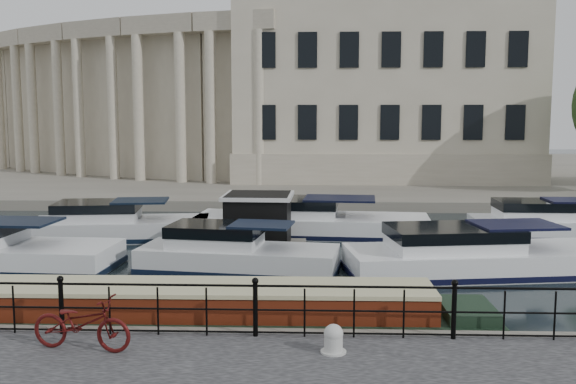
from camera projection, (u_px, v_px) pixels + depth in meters
The scene contains 9 objects.
ground_plane at pixel (264, 326), 15.38m from camera, with size 160.00×160.00×0.00m, color black.
far_bank at pixel (299, 171), 54.03m from camera, with size 120.00×42.00×0.55m, color #6B665B.
railing at pixel (255, 305), 13.00m from camera, with size 24.14×0.14×1.22m.
civic_building at pixel (285, 88), 49.00m from camera, with size 53.55×31.84×16.85m.
bicycle at pixel (82, 323), 12.24m from camera, with size 0.70×2.01×1.06m, color #450D0C.
mooring_bollard at pixel (333, 339), 12.14m from camera, with size 0.49×0.49×0.55m.
narrowboat at pixel (184, 320), 14.65m from camera, with size 14.20×2.02×1.52m.
harbour_hut at pixel (258, 225), 23.85m from camera, with size 3.51×2.96×2.22m.
cabin_cruisers at pixel (276, 241), 23.77m from camera, with size 27.93×10.46×1.99m.
Camera 1 is at (1.15, -14.84, 5.04)m, focal length 40.00 mm.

